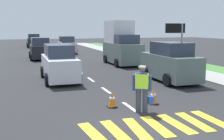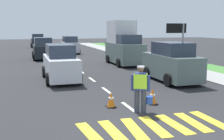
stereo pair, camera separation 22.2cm
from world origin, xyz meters
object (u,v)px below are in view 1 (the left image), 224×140
at_px(traffic_cone_far, 153,96).
at_px(car_outgoing_far, 67,45).
at_px(road_worker, 143,87).
at_px(car_oncoming_third, 34,41).
at_px(car_oncoming_second, 40,49).
at_px(car_parked_curbside, 170,63).
at_px(car_oncoming_lead, 59,64).
at_px(lane_direction_sign, 178,39).
at_px(traffic_cone_near, 112,99).
at_px(delivery_truck, 121,45).

distance_m(traffic_cone_far, car_outgoing_far, 23.11).
distance_m(road_worker, car_oncoming_third, 35.80).
bearing_deg(car_oncoming_second, car_parked_curbside, -66.43).
bearing_deg(car_outgoing_far, car_oncoming_lead, -100.79).
xyz_separation_m(road_worker, traffic_cone_far, (0.88, 0.92, -0.61)).
relative_size(lane_direction_sign, traffic_cone_far, 4.99).
bearing_deg(lane_direction_sign, car_oncoming_lead, 153.72).
distance_m(traffic_cone_near, car_oncoming_third, 34.78).
bearing_deg(lane_direction_sign, car_outgoing_far, 97.63).
xyz_separation_m(lane_direction_sign, car_parked_curbside, (-0.01, 0.71, -1.39)).
relative_size(traffic_cone_near, car_parked_curbside, 0.14).
bearing_deg(car_outgoing_far, delivery_truck, -76.95).
distance_m(road_worker, traffic_cone_near, 1.43).
relative_size(traffic_cone_far, car_oncoming_second, 0.16).
distance_m(delivery_truck, car_oncoming_lead, 8.10).
bearing_deg(traffic_cone_far, lane_direction_sign, 47.68).
relative_size(road_worker, traffic_cone_far, 2.60).
xyz_separation_m(car_oncoming_third, car_oncoming_second, (-0.33, -16.97, 0.01)).
relative_size(road_worker, car_oncoming_third, 0.39).
distance_m(lane_direction_sign, traffic_cone_near, 6.14).
height_order(delivery_truck, car_oncoming_lead, delivery_truck).
relative_size(car_outgoing_far, car_oncoming_second, 0.95).
bearing_deg(car_oncoming_third, car_outgoing_far, -75.42).
height_order(traffic_cone_far, car_parked_curbside, car_parked_curbside).
relative_size(delivery_truck, car_oncoming_third, 1.07).
xyz_separation_m(traffic_cone_near, car_parked_curbside, (4.74, 3.99, 0.72)).
xyz_separation_m(lane_direction_sign, delivery_truck, (-0.04, 8.48, -0.80)).
distance_m(road_worker, car_oncoming_second, 18.90).
bearing_deg(delivery_truck, road_worker, -107.04).
height_order(delivery_truck, car_oncoming_second, delivery_truck).
height_order(traffic_cone_far, car_outgoing_far, car_outgoing_far).
bearing_deg(delivery_truck, car_outgoing_far, 103.05).
height_order(lane_direction_sign, car_outgoing_far, lane_direction_sign).
height_order(traffic_cone_far, delivery_truck, delivery_truck).
bearing_deg(car_outgoing_far, traffic_cone_far, -91.05).
xyz_separation_m(delivery_truck, car_outgoing_far, (-2.61, 11.24, -0.69)).
relative_size(car_oncoming_lead, car_outgoing_far, 1.13).
bearing_deg(car_oncoming_lead, road_worker, -75.16).
bearing_deg(car_oncoming_lead, car_oncoming_second, 90.88).
xyz_separation_m(car_oncoming_lead, car_oncoming_second, (-0.18, 11.62, -0.00)).
bearing_deg(road_worker, car_oncoming_second, 96.32).
relative_size(traffic_cone_near, car_oncoming_third, 0.14).
height_order(traffic_cone_near, car_oncoming_second, car_oncoming_second).
distance_m(traffic_cone_near, car_oncoming_second, 17.85).
xyz_separation_m(lane_direction_sign, traffic_cone_far, (-3.07, -3.37, -2.09)).
distance_m(road_worker, car_parked_curbside, 6.36).
distance_m(road_worker, car_oncoming_lead, 7.42).
height_order(car_oncoming_lead, car_parked_curbside, car_parked_curbside).
relative_size(traffic_cone_far, delivery_truck, 0.14).
height_order(road_worker, car_parked_curbside, car_parked_curbside).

